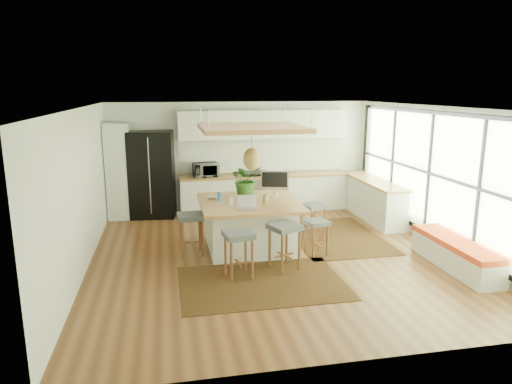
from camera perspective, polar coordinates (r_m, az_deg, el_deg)
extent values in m
plane|color=#5A3119|center=(8.63, 1.96, -7.81)|extent=(7.00, 7.00, 0.00)
plane|color=white|center=(8.09, 2.11, 10.41)|extent=(7.00, 7.00, 0.00)
plane|color=silver|center=(11.64, -1.89, 4.43)|extent=(6.50, 0.00, 6.50)
plane|color=silver|center=(5.03, 11.19, -6.95)|extent=(6.50, 0.00, 6.50)
plane|color=silver|center=(8.16, -20.78, 0.05)|extent=(0.00, 7.00, 7.00)
plane|color=silver|center=(9.52, 21.46, 1.70)|extent=(0.00, 7.00, 7.00)
cube|color=silver|center=(11.26, -16.61, 2.47)|extent=(0.55, 0.60, 2.25)
cube|color=silver|center=(11.59, 1.08, -0.17)|extent=(4.20, 0.60, 0.88)
cube|color=#A06938|center=(11.50, 1.09, 2.06)|extent=(4.24, 0.64, 0.05)
cube|color=white|center=(11.72, 0.79, 4.49)|extent=(4.20, 0.02, 0.80)
cube|color=silver|center=(11.47, 0.97, 8.33)|extent=(4.20, 0.34, 0.70)
cube|color=silver|center=(11.26, 14.30, -0.96)|extent=(0.60, 2.50, 0.88)
cube|color=#A06938|center=(11.16, 14.43, 1.34)|extent=(0.64, 2.54, 0.05)
cube|color=black|center=(7.46, 0.74, -11.16)|extent=(2.60, 1.80, 0.01)
cube|color=black|center=(9.78, 9.75, -5.45)|extent=(1.80, 2.60, 0.01)
imported|color=#A5A5AA|center=(11.26, -6.23, 2.93)|extent=(0.63, 0.40, 0.41)
imported|color=#1E4C19|center=(9.10, -1.24, 1.18)|extent=(0.85, 0.89, 0.55)
imported|color=silver|center=(8.96, -5.43, -0.69)|extent=(0.23, 0.23, 0.05)
cylinder|color=#2C69B2|center=(8.73, -4.53, -0.56)|extent=(0.07, 0.07, 0.19)
cylinder|color=silver|center=(8.50, -3.33, -0.90)|extent=(0.07, 0.07, 0.19)
cylinder|color=brown|center=(8.47, 1.17, -0.93)|extent=(0.07, 0.07, 0.19)
cylinder|color=silver|center=(8.82, 1.32, -0.38)|extent=(0.07, 0.07, 0.19)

